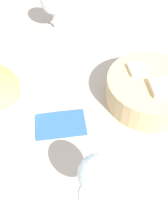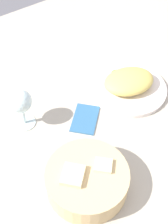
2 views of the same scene
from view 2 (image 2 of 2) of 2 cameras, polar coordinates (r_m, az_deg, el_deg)
name	(u,v)px [view 2 (image 2 of 2)]	position (r cm, az deg, el deg)	size (l,w,h in cm)	color
ground_plane	(114,115)	(90.37, 5.82, -0.54)	(140.00, 140.00, 2.00)	#AFA695
plate	(128,88)	(96.53, 8.40, 4.55)	(24.46, 24.46, 1.40)	white
omelette	(129,81)	(94.47, 8.60, 5.88)	(16.27, 12.07, 4.70)	#D8BD5C
lettuce_garnish	(118,72)	(99.65, 6.53, 7.62)	(4.59, 4.59, 1.58)	#4A8330
bread_basket	(87,180)	(72.44, 0.52, -12.81)	(19.81, 19.81, 7.53)	#D6B57D
wine_glass_near	(21,103)	(82.08, -12.07, 1.63)	(6.45, 6.45, 12.35)	silver
folded_napkin	(85,118)	(87.17, 0.22, -1.21)	(11.00, 7.00, 0.80)	#2F608D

